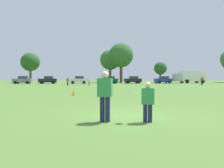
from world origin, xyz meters
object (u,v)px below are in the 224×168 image
parked_car_mid_left (48,80)px  bystander_field_marshal (89,81)px  parked_car_mid_right (109,80)px  parked_car_far_right (163,80)px  traffic_cone (74,93)px  parked_car_center (79,80)px  parked_car_near_left (23,80)px  box_truck (190,76)px  frisbee (132,92)px  parked_car_near_right (133,80)px  player_defender (148,100)px  bystander_sideline_watcher (202,80)px  bystander_far_jogger (68,81)px  player_thrower (105,93)px

parked_car_mid_left → bystander_field_marshal: parked_car_mid_left is taller
parked_car_mid_right → parked_car_far_right: (13.62, -0.07, 0.00)m
traffic_cone → parked_car_center: (-1.85, 30.65, 0.69)m
parked_car_near_left → box_truck: bearing=2.0°
parked_car_mid_left → parked_car_mid_right: (14.84, -0.31, 0.00)m
frisbee → parked_car_far_right: 44.73m
parked_car_far_right → parked_car_mid_right: bearing=179.7°
traffic_cone → parked_car_near_right: parked_car_near_right is taller
bystander_field_marshal → parked_car_far_right: bearing=29.0°
player_defender → parked_car_far_right: bearing=69.6°
parked_car_center → parked_car_far_right: (21.10, 0.43, 0.00)m
bystander_sideline_watcher → bystander_field_marshal: bystander_sideline_watcher is taller
parked_car_near_left → parked_car_mid_right: (20.82, -0.51, 0.00)m
player_defender → box_truck: (23.70, 43.92, 0.96)m
frisbee → bystander_far_jogger: (-6.17, 30.40, -0.17)m
traffic_cone → parked_car_far_right: size_ratio=0.11×
parked_car_mid_left → parked_car_center: same height
traffic_cone → parked_car_near_right: size_ratio=0.11×
parked_car_mid_right → bystander_far_jogger: parked_car_mid_right is taller
player_defender → bystander_field_marshal: size_ratio=0.90×
parked_car_near_left → parked_car_near_right: size_ratio=1.00×
frisbee → parked_car_mid_right: size_ratio=0.06×
parked_car_near_left → bystander_far_jogger: size_ratio=2.75×
player_defender → parked_car_near_right: size_ratio=0.33×
parked_car_center → box_truck: box_truck is taller
bystander_far_jogger → parked_car_far_right: bearing=26.9°
box_truck → bystander_field_marshal: 29.18m
parked_car_mid_left → parked_car_far_right: bearing=-0.8°
player_thrower → bystander_far_jogger: (-5.21, 30.29, -0.14)m
parked_car_mid_right → bystander_field_marshal: parked_car_mid_right is taller
player_defender → parked_car_mid_right: size_ratio=0.33×
player_thrower → parked_car_near_right: parked_car_near_right is taller
player_defender → parked_car_mid_left: parked_car_mid_left is taller
parked_car_center → parked_car_mid_right: 7.50m
parked_car_near_left → player_defender: bearing=-66.0°
player_thrower → parked_car_center: bearing=95.6°
frisbee → parked_car_near_left: size_ratio=0.06×
player_thrower → parked_car_near_left: parked_car_near_left is taller
parked_car_mid_right → parked_car_near_right: (5.90, 0.16, 0.00)m
parked_car_far_right → bystander_far_jogger: bearing=-153.1°
parked_car_near_left → parked_car_far_right: same height
parked_car_center → box_truck: (29.21, 2.53, 0.83)m
frisbee → traffic_cone: frisbee is taller
parked_car_far_right → box_truck: (8.11, 2.10, 0.83)m
parked_car_far_right → player_thrower: bearing=-112.3°
parked_car_near_right → parked_car_far_right: size_ratio=1.00×
traffic_cone → parked_car_center: bearing=93.5°
player_thrower → bystander_far_jogger: 30.73m
traffic_cone → bystander_sideline_watcher: 31.63m
parked_car_mid_left → player_thrower: bearing=-74.8°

